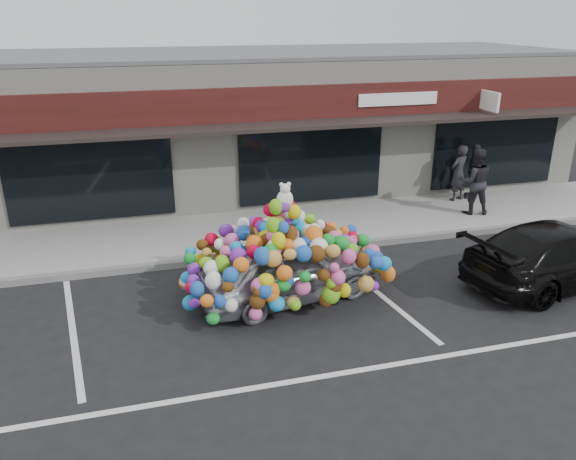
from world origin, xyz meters
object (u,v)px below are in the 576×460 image
object	(u,v)px
black_sedan	(560,254)
pedestrian_a	(459,173)
pedestrian_b	(475,181)
pedestrian_c	(474,171)
toy_car	(287,262)

from	to	relation	value
black_sedan	pedestrian_a	size ratio (longest dim) A/B	2.68
pedestrian_a	pedestrian_b	distance (m)	1.17
black_sedan	pedestrian_c	distance (m)	5.43
black_sedan	pedestrian_c	bearing A→B (deg)	-22.89
toy_car	pedestrian_b	size ratio (longest dim) A/B	2.31
black_sedan	pedestrian_c	world-z (taller)	pedestrian_c
pedestrian_b	pedestrian_a	bearing A→B (deg)	-84.82
pedestrian_c	toy_car	bearing A→B (deg)	-26.03
toy_car	pedestrian_c	world-z (taller)	toy_car
black_sedan	pedestrian_a	xyz separation A→B (m)	(0.64, 5.18, 0.34)
pedestrian_c	pedestrian_a	bearing A→B (deg)	-48.14
pedestrian_a	pedestrian_c	xyz separation A→B (m)	(0.58, 0.11, -0.01)
toy_car	black_sedan	distance (m)	5.87
pedestrian_b	toy_car	bearing A→B (deg)	42.13
pedestrian_a	pedestrian_b	world-z (taller)	pedestrian_b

